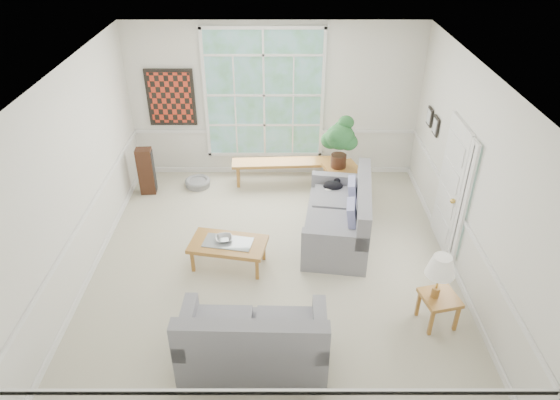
{
  "coord_description": "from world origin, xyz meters",
  "views": [
    {
      "loc": [
        0.1,
        -6.01,
        4.92
      ],
      "look_at": [
        0.1,
        0.2,
        1.05
      ],
      "focal_mm": 32.0,
      "sensor_mm": 36.0,
      "label": 1
    }
  ],
  "objects_px": {
    "loveseat_front": "(253,332)",
    "coffee_table": "(229,254)",
    "loveseat_right": "(338,212)",
    "side_table": "(437,309)",
    "end_table": "(341,182)"
  },
  "relations": [
    {
      "from": "loveseat_right",
      "to": "coffee_table",
      "type": "height_order",
      "value": "loveseat_right"
    },
    {
      "from": "loveseat_right",
      "to": "side_table",
      "type": "xyz_separation_m",
      "value": [
        1.14,
        -1.91,
        -0.29
      ]
    },
    {
      "from": "loveseat_front",
      "to": "side_table",
      "type": "distance_m",
      "value": 2.48
    },
    {
      "from": "side_table",
      "to": "coffee_table",
      "type": "bearing_deg",
      "value": 157.13
    },
    {
      "from": "coffee_table",
      "to": "side_table",
      "type": "distance_m",
      "value": 3.1
    },
    {
      "from": "end_table",
      "to": "side_table",
      "type": "height_order",
      "value": "end_table"
    },
    {
      "from": "loveseat_front",
      "to": "end_table",
      "type": "relative_size",
      "value": 2.9
    },
    {
      "from": "loveseat_front",
      "to": "coffee_table",
      "type": "bearing_deg",
      "value": 105.66
    },
    {
      "from": "side_table",
      "to": "end_table",
      "type": "bearing_deg",
      "value": 105.94
    },
    {
      "from": "coffee_table",
      "to": "end_table",
      "type": "bearing_deg",
      "value": 57.21
    },
    {
      "from": "loveseat_front",
      "to": "coffee_table",
      "type": "height_order",
      "value": "loveseat_front"
    },
    {
      "from": "loveseat_front",
      "to": "end_table",
      "type": "xyz_separation_m",
      "value": [
        1.46,
        3.86,
        -0.17
      ]
    },
    {
      "from": "loveseat_right",
      "to": "coffee_table",
      "type": "distance_m",
      "value": 1.87
    },
    {
      "from": "end_table",
      "to": "side_table",
      "type": "relative_size",
      "value": 1.31
    },
    {
      "from": "side_table",
      "to": "loveseat_right",
      "type": "bearing_deg",
      "value": 120.91
    }
  ]
}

